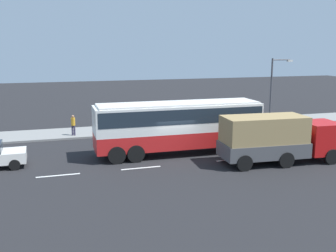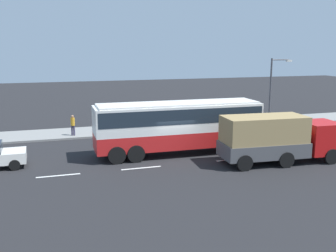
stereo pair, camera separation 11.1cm
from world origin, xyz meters
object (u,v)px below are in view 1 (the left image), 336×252
street_lamp (274,85)px  pedestrian_at_crossing (73,124)px  pedestrian_near_curb (250,115)px  coach_bus (179,122)px  cargo_truck (278,138)px

street_lamp → pedestrian_at_crossing: bearing=179.9°
pedestrian_near_curb → street_lamp: street_lamp is taller
coach_bus → pedestrian_near_curb: coach_bus is taller
pedestrian_near_curb → cargo_truck: bearing=6.1°
pedestrian_at_crossing → pedestrian_near_curb: bearing=97.9°
pedestrian_near_curb → pedestrian_at_crossing: bearing=-63.6°
pedestrian_near_curb → pedestrian_at_crossing: (-15.71, -0.03, 0.07)m
coach_bus → pedestrian_near_curb: bearing=38.1°
coach_bus → cargo_truck: 6.47m
pedestrian_near_curb → street_lamp: 3.46m
street_lamp → coach_bus: bearing=-148.6°
cargo_truck → street_lamp: size_ratio=1.30×
pedestrian_at_crossing → street_lamp: bearing=97.6°
cargo_truck → street_lamp: (6.23, 10.78, 2.07)m
street_lamp → cargo_truck: bearing=-120.0°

